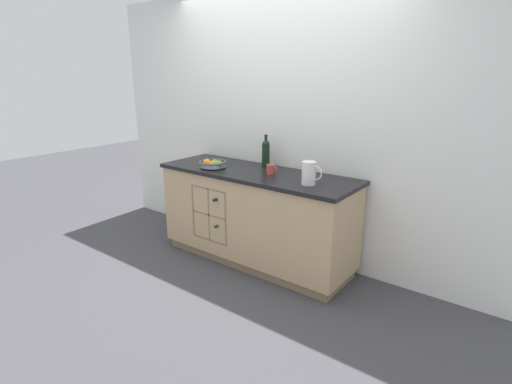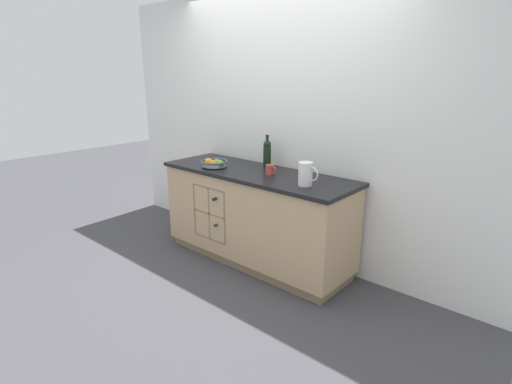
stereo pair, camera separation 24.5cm
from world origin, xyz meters
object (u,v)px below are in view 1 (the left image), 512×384
at_px(standing_wine_bottle, 266,153).
at_px(ceramic_mug, 271,169).
at_px(white_pitcher, 309,173).
at_px(fruit_bowl, 213,163).

bearing_deg(standing_wine_bottle, ceramic_mug, -45.11).
relative_size(white_pitcher, standing_wine_bottle, 0.62).
relative_size(ceramic_mug, standing_wine_bottle, 0.35).
bearing_deg(white_pitcher, ceramic_mug, 168.21).
bearing_deg(ceramic_mug, standing_wine_bottle, 134.89).
bearing_deg(white_pitcher, fruit_bowl, -177.90).
relative_size(fruit_bowl, white_pitcher, 1.37).
relative_size(fruit_bowl, standing_wine_bottle, 0.85).
relative_size(fruit_bowl, ceramic_mug, 2.40).
distance_m(fruit_bowl, standing_wine_bottle, 0.52).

